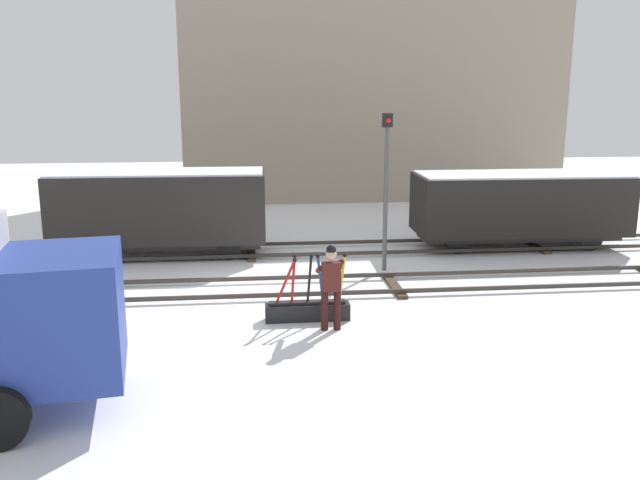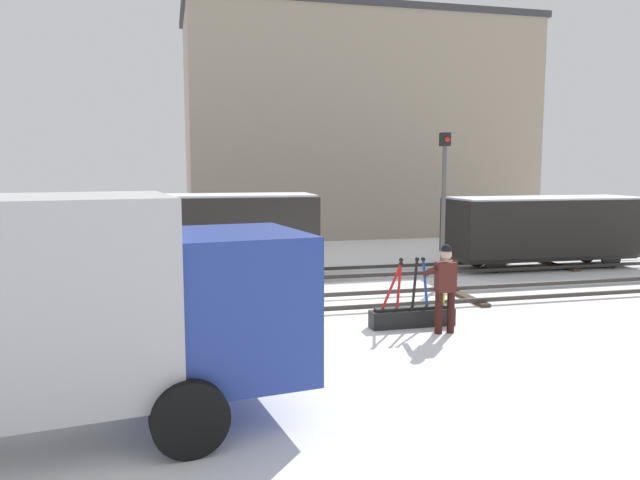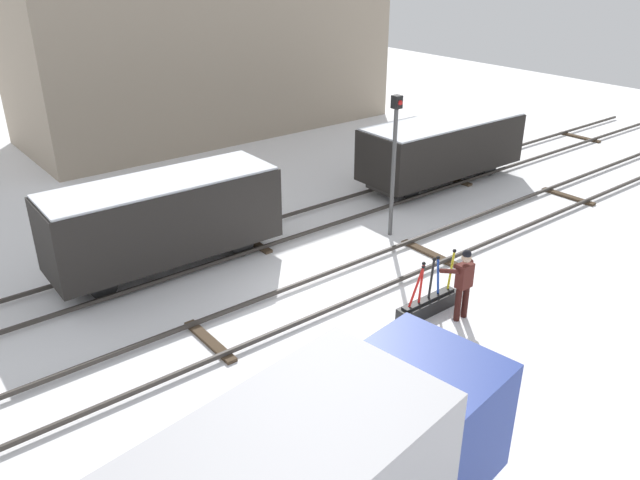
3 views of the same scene
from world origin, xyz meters
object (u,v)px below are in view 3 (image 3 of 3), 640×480
freight_car_back_track (164,219)px  freight_car_mid_siding (442,147)px  switch_lever_frame (428,304)px  rail_worker (463,280)px  signal_post (394,154)px

freight_car_back_track → freight_car_mid_siding: freight_car_back_track is taller
switch_lever_frame → freight_car_mid_siding: bearing=39.8°
rail_worker → signal_post: size_ratio=0.42×
rail_worker → freight_car_back_track: (-4.19, 6.55, 0.43)m
rail_worker → signal_post: 5.05m
rail_worker → signal_post: (2.00, 4.38, 1.54)m
signal_post → freight_car_back_track: signal_post is taller
signal_post → freight_car_back_track: 6.66m
switch_lever_frame → freight_car_mid_siding: freight_car_mid_siding is taller
rail_worker → freight_car_back_track: freight_car_back_track is taller
rail_worker → signal_post: bearing=65.1°
freight_car_back_track → freight_car_mid_siding: (10.83, -0.00, -0.10)m
switch_lever_frame → rail_worker: (0.42, -0.61, 0.76)m
switch_lever_frame → signal_post: 5.03m
switch_lever_frame → freight_car_back_track: 7.13m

